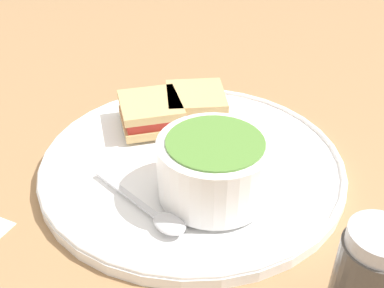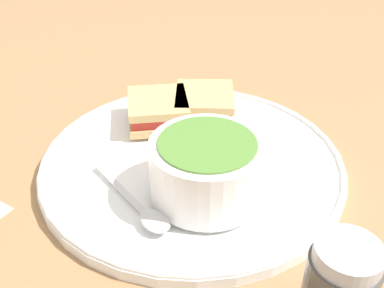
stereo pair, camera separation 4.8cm
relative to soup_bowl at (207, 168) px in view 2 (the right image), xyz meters
The scene contains 6 objects.
ground_plane 0.08m from the soup_bowl, 157.27° to the right, with size 2.40×2.40×0.00m, color #9E754C.
plate 0.07m from the soup_bowl, 157.27° to the right, with size 0.33×0.33×0.02m.
soup_bowl is the anchor object (origin of this frame).
spoon 0.07m from the soup_bowl, 46.81° to the right, with size 0.10×0.10×0.01m.
sandwich_half_near 0.15m from the soup_bowl, behind, with size 0.09×0.08×0.03m.
sandwich_half_far 0.15m from the soup_bowl, 147.85° to the right, with size 0.09×0.09×0.03m.
Camera 2 is at (0.39, 0.07, 0.30)m, focal length 42.00 mm.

